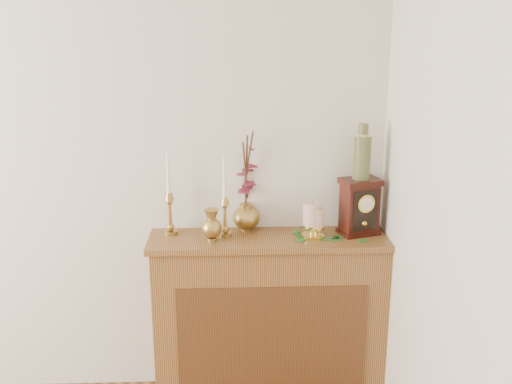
{
  "coord_description": "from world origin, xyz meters",
  "views": [
    {
      "loc": [
        1.21,
        -0.76,
        2.01
      ],
      "look_at": [
        1.32,
        2.05,
        1.18
      ],
      "focal_mm": 42.0,
      "sensor_mm": 36.0,
      "label": 1
    }
  ],
  "objects_px": {
    "mantel_clock": "(360,207)",
    "candlestick_left": "(169,207)",
    "ginger_jar": "(247,184)",
    "ceramic_vase": "(362,154)",
    "bud_vase": "(212,226)",
    "candlestick_center": "(225,210)"
  },
  "relations": [
    {
      "from": "mantel_clock",
      "to": "ceramic_vase",
      "type": "distance_m",
      "value": 0.28
    },
    {
      "from": "candlestick_left",
      "to": "mantel_clock",
      "type": "bearing_deg",
      "value": -1.95
    },
    {
      "from": "mantel_clock",
      "to": "candlestick_left",
      "type": "bearing_deg",
      "value": 160.78
    },
    {
      "from": "ceramic_vase",
      "to": "ginger_jar",
      "type": "bearing_deg",
      "value": 168.41
    },
    {
      "from": "candlestick_center",
      "to": "bud_vase",
      "type": "xyz_separation_m",
      "value": [
        -0.07,
        -0.07,
        -0.06
      ]
    },
    {
      "from": "candlestick_left",
      "to": "ginger_jar",
      "type": "bearing_deg",
      "value": 12.36
    },
    {
      "from": "candlestick_center",
      "to": "ceramic_vase",
      "type": "relative_size",
      "value": 1.49
    },
    {
      "from": "bud_vase",
      "to": "ceramic_vase",
      "type": "relative_size",
      "value": 0.59
    },
    {
      "from": "candlestick_left",
      "to": "ceramic_vase",
      "type": "distance_m",
      "value": 1.01
    },
    {
      "from": "mantel_clock",
      "to": "ceramic_vase",
      "type": "xyz_separation_m",
      "value": [
        -0.0,
        0.0,
        0.28
      ]
    },
    {
      "from": "candlestick_center",
      "to": "bud_vase",
      "type": "bearing_deg",
      "value": -131.38
    },
    {
      "from": "candlestick_center",
      "to": "ceramic_vase",
      "type": "bearing_deg",
      "value": 0.44
    },
    {
      "from": "bud_vase",
      "to": "ginger_jar",
      "type": "relative_size",
      "value": 0.31
    },
    {
      "from": "ginger_jar",
      "to": "mantel_clock",
      "type": "relative_size",
      "value": 1.82
    },
    {
      "from": "bud_vase",
      "to": "ginger_jar",
      "type": "distance_m",
      "value": 0.31
    },
    {
      "from": "ginger_jar",
      "to": "ceramic_vase",
      "type": "relative_size",
      "value": 1.9
    },
    {
      "from": "mantel_clock",
      "to": "ceramic_vase",
      "type": "bearing_deg",
      "value": 90.0
    },
    {
      "from": "candlestick_left",
      "to": "mantel_clock",
      "type": "distance_m",
      "value": 0.97
    },
    {
      "from": "ceramic_vase",
      "to": "candlestick_center",
      "type": "bearing_deg",
      "value": -179.56
    },
    {
      "from": "bud_vase",
      "to": "candlestick_left",
      "type": "bearing_deg",
      "value": 153.12
    },
    {
      "from": "candlestick_center",
      "to": "bud_vase",
      "type": "height_order",
      "value": "candlestick_center"
    },
    {
      "from": "candlestick_center",
      "to": "mantel_clock",
      "type": "bearing_deg",
      "value": 0.23
    }
  ]
}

